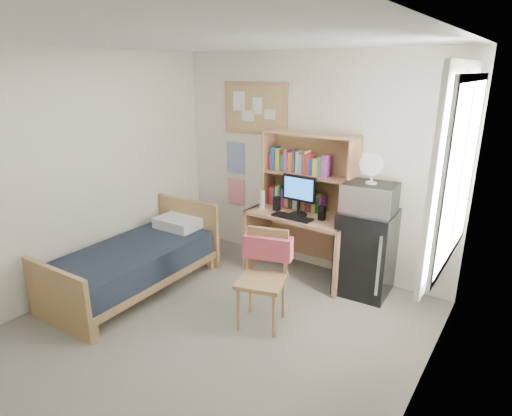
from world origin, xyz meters
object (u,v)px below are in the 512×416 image
Objects in this scene: microwave at (370,198)px; desk_fan at (372,170)px; desk_chair at (262,280)px; monitor at (299,196)px; mini_fridge at (366,252)px; speaker_left at (277,204)px; speaker_right at (322,213)px; bulletin_board at (255,108)px; bed at (134,268)px; desk at (300,244)px.

desk_fan is (0.00, 0.00, 0.30)m from microwave.
desk_chair is at bearing -119.74° from microwave.
microwave reaches higher than monitor.
mini_fridge is 5.68× the size of speaker_left.
speaker_right is at bearing -174.55° from desk_fan.
speaker_left is at bearing 180.00° from monitor.
microwave is (1.66, -0.30, -0.82)m from bulletin_board.
speaker_left is (-0.30, 0.01, -0.14)m from monitor.
desk_fan is (2.16, 1.39, 1.15)m from bed.
desk_chair reaches higher than speaker_right.
monitor is (-0.22, 1.10, 0.53)m from desk_chair.
desk_chair and speaker_left have the same top height.
bulletin_board reaches higher than mini_fridge.
speaker_left is (1.06, 1.32, 0.61)m from bed.
speaker_right is 0.31× the size of microwave.
bed is (-0.50, -1.69, -1.67)m from bulletin_board.
speaker_right is (1.66, 1.31, 0.61)m from bed.
microwave is 1.80× the size of desk_fan.
speaker_left is at bearing -179.85° from desk_fan.
speaker_left is at bearing 99.12° from desk_chair.
desk_fan is at bearing 31.26° from bed.
bed is at bearing -150.55° from microwave.
bed is 3.46× the size of microwave.
desk is at bearing 43.88° from bed.
desk is (0.86, -0.31, -1.53)m from bulletin_board.
microwave is (0.50, 0.08, 0.25)m from speaker_right.
mini_fridge is 1.17m from speaker_left.
bulletin_board reaches higher than speaker_right.
desk is 7.64× the size of speaker_right.
monitor is at bearing -176.76° from mini_fridge.
desk_chair is 0.52× the size of bed.
desk_chair is 0.99× the size of mini_fridge.
speaker_right reaches higher than bed.
speaker_left is at bearing -179.85° from microwave.
monitor reaches higher than desk.
speaker_right is at bearing -174.55° from microwave.
desk_chair is at bearing -77.66° from monitor.
monitor is (-0.00, -0.06, 0.61)m from desk.
desk_chair is 5.65× the size of speaker_left.
bulletin_board is 1.32m from monitor.
bulletin_board is at bearing 161.08° from desk.
speaker_left is at bearing 49.82° from bed.
desk is at bearing 168.69° from speaker_right.
speaker_right is (0.30, -0.01, -0.14)m from monitor.
monitor is (0.86, -0.37, -0.92)m from bulletin_board.
speaker_right is at bearing -18.10° from bulletin_board.
monitor is 0.90m from desk_fan.
desk_fan is at bearing 1.88° from desk.
microwave is at bearing 176.75° from desk_fan.
desk is at bearing 178.98° from mini_fridge.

